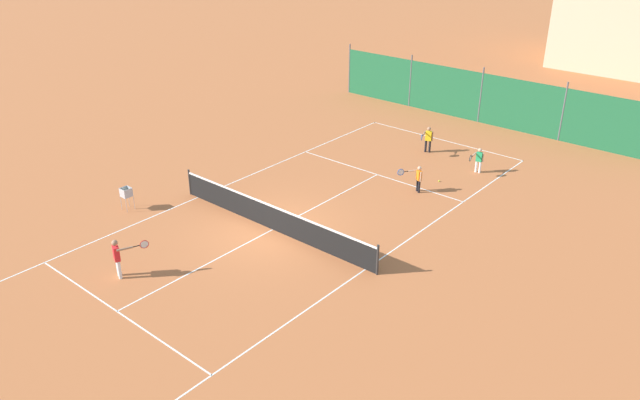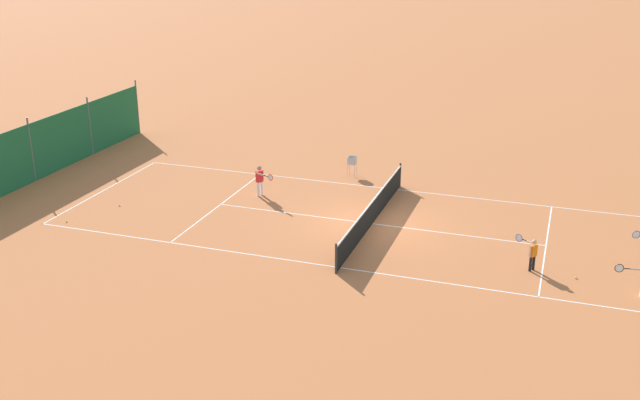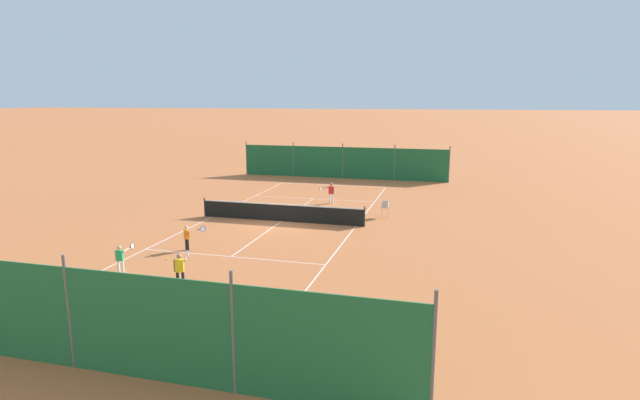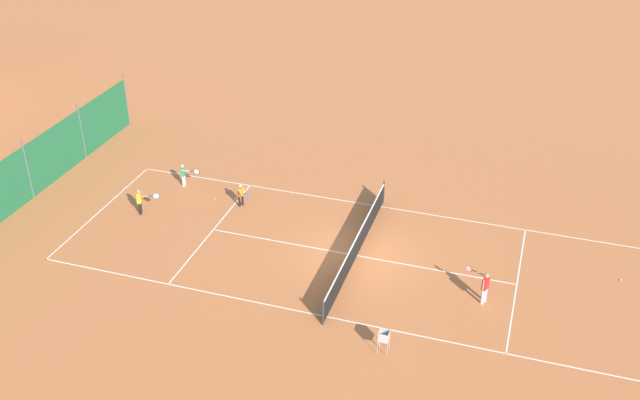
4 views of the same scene
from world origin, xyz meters
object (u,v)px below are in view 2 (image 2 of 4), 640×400
Objects in this scene: tennis_ball_alley_left at (576,278)px; tennis_net at (373,211)px; tennis_ball_by_net_left at (66,221)px; ball_hopper at (352,162)px; player_far_service at (260,179)px; player_near_service at (532,252)px; tennis_ball_by_net_right at (119,205)px.

tennis_net is at bearing -107.84° from tennis_ball_alley_left.
tennis_ball_by_net_left is 1.00× the size of tennis_ball_alley_left.
ball_hopper is at bearing 135.68° from tennis_ball_by_net_left.
player_far_service is at bearing -105.64° from tennis_net.
ball_hopper is (-7.70, -9.85, 0.63)m from tennis_ball_alley_left.
player_near_service is 16.73× the size of tennis_ball_by_net_left.
tennis_ball_alley_left is at bearing 87.08° from tennis_ball_by_net_right.
tennis_net is at bearing 24.28° from ball_hopper.
tennis_net is at bearing 98.34° from tennis_ball_by_net_right.
tennis_ball_by_net_right is 2.36m from tennis_ball_by_net_left.
player_far_service is 13.31m from tennis_ball_alley_left.
player_far_service reaches higher than tennis_ball_alley_left.
player_near_service is 16.24m from tennis_ball_by_net_right.
player_far_service is at bearing -36.78° from ball_hopper.
tennis_ball_by_net_right is at bearing -92.51° from player_near_service.
player_far_service reaches higher than tennis_ball_by_net_left.
tennis_ball_by_net_left is (1.46, -17.16, -0.62)m from player_near_service.
tennis_ball_by_net_right is at bearing 156.44° from tennis_ball_by_net_left.
tennis_net is 8.31× the size of player_near_service.
tennis_net is 7.84m from tennis_ball_alley_left.
ball_hopper is at bearing 143.22° from player_far_service.
tennis_ball_by_net_right is at bearing -92.92° from tennis_ball_alley_left.
tennis_ball_alley_left is (0.90, 17.66, 0.00)m from tennis_ball_by_net_right.
tennis_ball_by_net_left is at bearing -23.56° from tennis_ball_by_net_right.
ball_hopper is at bearing -131.80° from player_near_service.
tennis_ball_by_net_left and tennis_ball_alley_left have the same top height.
player_far_service is at bearing 131.08° from tennis_ball_by_net_left.
player_near_service reaches higher than tennis_net.
tennis_net is at bearing -110.17° from player_near_service.
ball_hopper is at bearing 131.04° from tennis_ball_by_net_right.
tennis_ball_alley_left is at bearing 93.89° from tennis_ball_by_net_left.
tennis_ball_alley_left is 12.52m from ball_hopper.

